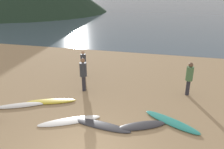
% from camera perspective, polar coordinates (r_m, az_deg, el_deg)
% --- Properties ---
extents(ground_plane, '(120.00, 120.00, 0.20)m').
position_cam_1_polar(ground_plane, '(16.51, 5.02, 2.48)').
color(ground_plane, tan).
rests_on(ground_plane, ground).
extents(ocean_water, '(140.00, 100.00, 0.01)m').
position_cam_1_polar(ocean_water, '(68.60, 12.67, 16.56)').
color(ocean_water, '#475B6B').
rests_on(ocean_water, ground).
extents(surfboard_0, '(2.44, 1.56, 0.09)m').
position_cam_1_polar(surfboard_0, '(11.45, -21.90, -7.23)').
color(surfboard_0, white).
rests_on(surfboard_0, ground).
extents(surfboard_1, '(2.45, 1.37, 0.09)m').
position_cam_1_polar(surfboard_1, '(11.36, -15.32, -6.61)').
color(surfboard_1, yellow).
rests_on(surfboard_1, ground).
extents(surfboard_2, '(2.53, 1.78, 0.06)m').
position_cam_1_polar(surfboard_2, '(9.68, -10.80, -11.56)').
color(surfboard_2, white).
rests_on(surfboard_2, ground).
extents(surfboard_3, '(2.70, 0.91, 0.07)m').
position_cam_1_polar(surfboard_3, '(9.28, -3.09, -12.70)').
color(surfboard_3, '#333338').
rests_on(surfboard_3, ground).
extents(surfboard_4, '(2.04, 1.42, 0.09)m').
position_cam_1_polar(surfboard_4, '(9.30, 7.70, -12.76)').
color(surfboard_4, '#333338').
rests_on(surfboard_4, ground).
extents(surfboard_5, '(2.44, 1.71, 0.10)m').
position_cam_1_polar(surfboard_5, '(9.74, 14.92, -11.59)').
color(surfboard_5, teal).
rests_on(surfboard_5, ground).
extents(person_0, '(0.37, 0.37, 1.83)m').
position_cam_1_polar(person_0, '(11.82, -7.34, 0.64)').
color(person_0, '#2D2D38').
rests_on(person_0, ground).
extents(person_1, '(0.36, 0.36, 1.76)m').
position_cam_1_polar(person_1, '(11.93, 19.11, -0.43)').
color(person_1, '#2D2D38').
rests_on(person_1, ground).
extents(person_2, '(0.33, 0.33, 1.65)m').
position_cam_1_polar(person_2, '(13.86, -7.32, 3.33)').
color(person_2, '#2D2D38').
rests_on(person_2, ground).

